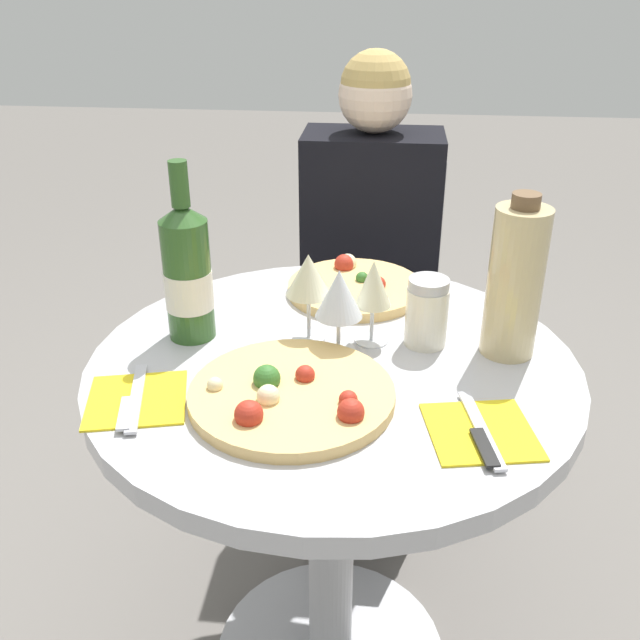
{
  "coord_description": "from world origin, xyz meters",
  "views": [
    {
      "loc": [
        0.08,
        -1.05,
        1.37
      ],
      "look_at": [
        -0.02,
        -0.05,
        0.85
      ],
      "focal_mm": 40.0,
      "sensor_mm": 36.0,
      "label": 1
    }
  ],
  "objects_px": {
    "dining_table": "(332,448)",
    "tall_carafe": "(515,281)",
    "pizza_large": "(291,395)",
    "seated_diner": "(367,321)",
    "wine_bottle": "(187,273)",
    "chair_behind_diner": "(368,326)"
  },
  "relations": [
    {
      "from": "wine_bottle",
      "to": "seated_diner",
      "type": "bearing_deg",
      "value": 60.25
    },
    {
      "from": "chair_behind_diner",
      "to": "seated_diner",
      "type": "xyz_separation_m",
      "value": [
        -0.0,
        -0.14,
        0.09
      ]
    },
    {
      "from": "dining_table",
      "to": "chair_behind_diner",
      "type": "distance_m",
      "value": 0.74
    },
    {
      "from": "dining_table",
      "to": "pizza_large",
      "type": "relative_size",
      "value": 2.61
    },
    {
      "from": "pizza_large",
      "to": "chair_behind_diner",
      "type": "bearing_deg",
      "value": 83.83
    },
    {
      "from": "seated_diner",
      "to": "chair_behind_diner",
      "type": "bearing_deg",
      "value": -90.0
    },
    {
      "from": "dining_table",
      "to": "tall_carafe",
      "type": "height_order",
      "value": "tall_carafe"
    },
    {
      "from": "dining_table",
      "to": "pizza_large",
      "type": "bearing_deg",
      "value": -112.04
    },
    {
      "from": "dining_table",
      "to": "wine_bottle",
      "type": "relative_size",
      "value": 2.61
    },
    {
      "from": "chair_behind_diner",
      "to": "pizza_large",
      "type": "distance_m",
      "value": 0.92
    },
    {
      "from": "chair_behind_diner",
      "to": "tall_carafe",
      "type": "xyz_separation_m",
      "value": [
        0.26,
        -0.67,
        0.45
      ]
    },
    {
      "from": "dining_table",
      "to": "tall_carafe",
      "type": "relative_size",
      "value": 2.95
    },
    {
      "from": "dining_table",
      "to": "seated_diner",
      "type": "distance_m",
      "value": 0.59
    },
    {
      "from": "pizza_large",
      "to": "seated_diner",
      "type": "bearing_deg",
      "value": 82.66
    },
    {
      "from": "wine_bottle",
      "to": "dining_table",
      "type": "bearing_deg",
      "value": -13.63
    },
    {
      "from": "pizza_large",
      "to": "wine_bottle",
      "type": "bearing_deg",
      "value": 136.52
    },
    {
      "from": "wine_bottle",
      "to": "chair_behind_diner",
      "type": "bearing_deg",
      "value": 65.67
    },
    {
      "from": "chair_behind_diner",
      "to": "pizza_large",
      "type": "bearing_deg",
      "value": 83.83
    },
    {
      "from": "seated_diner",
      "to": "pizza_large",
      "type": "distance_m",
      "value": 0.77
    },
    {
      "from": "dining_table",
      "to": "tall_carafe",
      "type": "bearing_deg",
      "value": 11.52
    },
    {
      "from": "seated_diner",
      "to": "pizza_large",
      "type": "bearing_deg",
      "value": 82.66
    },
    {
      "from": "dining_table",
      "to": "tall_carafe",
      "type": "distance_m",
      "value": 0.44
    }
  ]
}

